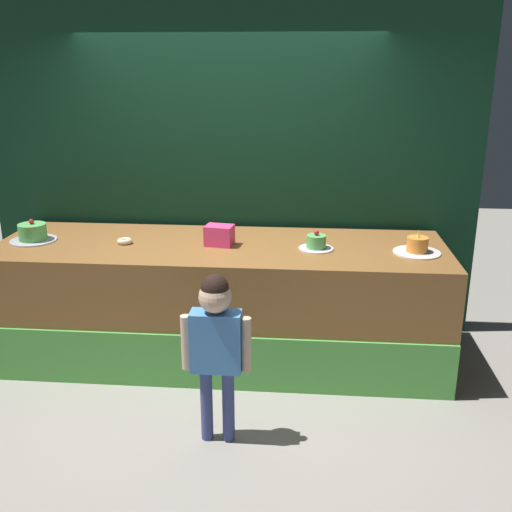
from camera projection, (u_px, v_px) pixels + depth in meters
name	position (u px, v px, depth m)	size (l,w,h in m)	color
ground_plane	(212.00, 388.00, 4.32)	(12.00, 12.00, 0.00)	gray
stage_platform	(221.00, 301.00, 4.68)	(3.47, 1.10, 0.94)	brown
curtain_backdrop	(230.00, 165.00, 4.99)	(4.16, 0.08, 2.90)	#113823
child_figure	(216.00, 336.00, 3.52)	(0.42, 0.20, 1.10)	#3F4C8C
pink_box	(219.00, 235.00, 4.49)	(0.21, 0.15, 0.16)	#F93E83
donut	(125.00, 241.00, 4.55)	(0.12, 0.12, 0.04)	beige
cake_left	(33.00, 233.00, 4.61)	(0.36, 0.36, 0.18)	silver
cake_center	(316.00, 243.00, 4.41)	(0.26, 0.26, 0.15)	silver
cake_right	(417.00, 247.00, 4.32)	(0.35, 0.35, 0.18)	white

